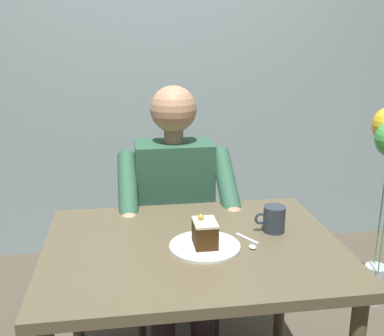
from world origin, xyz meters
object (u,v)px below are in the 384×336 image
(dining_table, at_px, (193,267))
(cake_slice, at_px, (205,233))
(chair, at_px, (173,232))
(dessert_spoon, at_px, (250,243))
(coffee_cup, at_px, (274,218))
(seated_person, at_px, (176,215))

(dining_table, relative_size, cake_slice, 9.62)
(chair, distance_m, dessert_spoon, 0.80)
(dining_table, relative_size, coffee_cup, 8.89)
(coffee_cup, bearing_deg, seated_person, -55.99)
(dining_table, height_order, seated_person, seated_person)
(dessert_spoon, bearing_deg, chair, -74.85)
(cake_slice, bearing_deg, dining_table, -44.10)
(dining_table, bearing_deg, dessert_spoon, 171.10)
(seated_person, distance_m, dessert_spoon, 0.60)
(seated_person, xyz_separation_m, coffee_cup, (-0.31, 0.47, 0.16))
(coffee_cup, relative_size, dessert_spoon, 0.85)
(seated_person, bearing_deg, dessert_spoon, 109.46)
(seated_person, bearing_deg, dining_table, 90.00)
(coffee_cup, bearing_deg, dining_table, 11.47)
(dining_table, height_order, dessert_spoon, dessert_spoon)
(chair, relative_size, cake_slice, 8.20)
(dining_table, relative_size, chair, 1.17)
(dining_table, relative_size, seated_person, 0.84)
(dining_table, bearing_deg, seated_person, -90.00)
(coffee_cup, height_order, dessert_spoon, coffee_cup)
(chair, distance_m, cake_slice, 0.80)
(dining_table, relative_size, dessert_spoon, 7.54)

